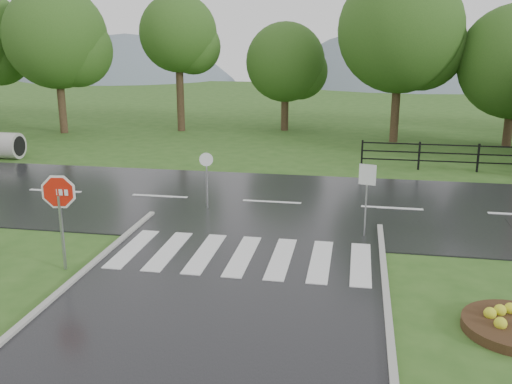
# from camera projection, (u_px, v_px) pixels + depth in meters

# --- Properties ---
(ground) EXTENTS (120.00, 120.00, 0.00)m
(ground) POSITION_uv_depth(u_px,v_px,m) (186.00, 365.00, 9.96)
(ground) COLOR #2F571D
(ground) RESTS_ON ground
(main_road) EXTENTS (90.00, 8.00, 0.04)m
(main_road) POSITION_uv_depth(u_px,v_px,m) (272.00, 203.00, 19.44)
(main_road) COLOR black
(main_road) RESTS_ON ground
(crosswalk) EXTENTS (6.50, 2.80, 0.02)m
(crosswalk) POSITION_uv_depth(u_px,v_px,m) (243.00, 256.00, 14.68)
(crosswalk) COLOR silver
(crosswalk) RESTS_ON ground
(fence_west) EXTENTS (9.58, 0.08, 1.20)m
(fence_west) POSITION_uv_depth(u_px,v_px,m) (478.00, 155.00, 23.61)
(fence_west) COLOR black
(fence_west) RESTS_ON ground
(hills) EXTENTS (102.00, 48.00, 48.00)m
(hills) POSITION_uv_depth(u_px,v_px,m) (360.00, 199.00, 75.16)
(hills) COLOR slate
(hills) RESTS_ON ground
(treeline) EXTENTS (83.20, 5.20, 10.00)m
(treeline) POSITION_uv_depth(u_px,v_px,m) (326.00, 135.00, 32.54)
(treeline) COLOR #285019
(treeline) RESTS_ON ground
(stop_sign) EXTENTS (1.12, 0.19, 2.53)m
(stop_sign) POSITION_uv_depth(u_px,v_px,m) (59.00, 200.00, 13.52)
(stop_sign) COLOR #939399
(stop_sign) RESTS_ON ground
(reg_sign_small) EXTENTS (0.46, 0.14, 2.13)m
(reg_sign_small) POSITION_uv_depth(u_px,v_px,m) (367.00, 186.00, 15.75)
(reg_sign_small) COLOR #939399
(reg_sign_small) RESTS_ON ground
(reg_sign_round) EXTENTS (0.44, 0.10, 1.90)m
(reg_sign_round) POSITION_uv_depth(u_px,v_px,m) (207.00, 173.00, 18.42)
(reg_sign_round) COLOR #939399
(reg_sign_round) RESTS_ON ground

